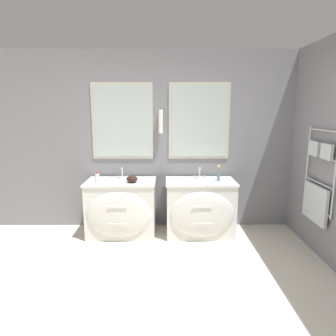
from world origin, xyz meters
The scene contains 10 objects.
ground_plane centered at (0.00, 0.00, 0.00)m, with size 16.00×16.00×0.00m, color beige.
wall_back centered at (0.00, 2.27, 1.31)m, with size 5.66×0.15×2.60m.
vanity_left centered at (-0.47, 1.88, 0.40)m, with size 0.97×0.64×0.79m.
vanity_right centered at (0.64, 1.88, 0.40)m, with size 0.97×0.64×0.79m.
faucet_left centered at (-0.47, 2.06, 0.86)m, with size 0.17×0.10×0.16m.
faucet_right centered at (0.64, 2.06, 0.86)m, with size 0.17×0.10×0.16m.
toiletry_bottle centered at (-0.78, 1.82, 0.85)m, with size 0.06×0.06×0.15m.
amenity_bowl centered at (-0.31, 1.83, 0.83)m, with size 0.15×0.15×0.09m.
flower_vase centered at (0.89, 1.90, 0.87)m, with size 0.04×0.04×0.22m.
soap_dish centered at (0.46, 1.77, 0.80)m, with size 0.10×0.07×0.04m.
Camera 1 is at (0.16, -2.16, 1.77)m, focal length 32.00 mm.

